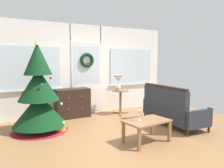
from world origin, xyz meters
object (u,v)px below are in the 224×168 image
at_px(table_lamp, 118,80).
at_px(gift_box, 60,126).
at_px(christmas_tree, 39,97).
at_px(side_table, 120,97).
at_px(settee_sofa, 170,110).
at_px(dresser_cabinet, 73,103).
at_px(coffee_table, 147,123).
at_px(wine_glass, 139,113).

distance_m(table_lamp, gift_box, 2.17).
height_order(christmas_tree, gift_box, christmas_tree).
distance_m(side_table, table_lamp, 0.49).
bearing_deg(side_table, settee_sofa, -70.91).
relative_size(dresser_cabinet, settee_sofa, 0.54).
bearing_deg(side_table, coffee_table, -106.81).
bearing_deg(dresser_cabinet, coffee_table, -73.77).
bearing_deg(coffee_table, wine_glass, 158.18).
relative_size(coffee_table, wine_glass, 4.59).
xyz_separation_m(table_lamp, wine_glass, (-0.70, -2.06, -0.41)).
height_order(settee_sofa, table_lamp, table_lamp).
distance_m(settee_sofa, table_lamp, 1.73).
distance_m(settee_sofa, coffee_table, 1.29).
height_order(settee_sofa, gift_box, settee_sofa).
bearing_deg(wine_glass, coffee_table, -21.82).
bearing_deg(table_lamp, wine_glass, -108.76).
bearing_deg(dresser_cabinet, settee_sofa, -44.19).
bearing_deg(gift_box, settee_sofa, -18.22).
xyz_separation_m(table_lamp, coffee_table, (-0.57, -2.12, -0.62)).
relative_size(coffee_table, gift_box, 4.42).
distance_m(side_table, gift_box, 2.06).
height_order(coffee_table, wine_glass, wine_glass).
bearing_deg(side_table, wine_glass, -110.61).
xyz_separation_m(christmas_tree, coffee_table, (1.67, -1.61, -0.39)).
relative_size(christmas_tree, wine_glass, 10.15).
bearing_deg(christmas_tree, dresser_cabinet, 38.35).
bearing_deg(wine_glass, dresser_cabinet, 103.52).
xyz_separation_m(dresser_cabinet, settee_sofa, (1.83, -1.78, -0.01)).
height_order(christmas_tree, coffee_table, christmas_tree).
bearing_deg(side_table, table_lamp, 146.31).
relative_size(table_lamp, coffee_table, 0.49).
bearing_deg(side_table, gift_box, -160.43).
relative_size(table_lamp, gift_box, 2.17).
relative_size(dresser_cabinet, table_lamp, 2.06).
height_order(side_table, wine_glass, side_table).
relative_size(settee_sofa, gift_box, 8.27).
bearing_deg(dresser_cabinet, christmas_tree, -141.65).
distance_m(dresser_cabinet, settee_sofa, 2.56).
xyz_separation_m(settee_sofa, coffee_table, (-1.14, -0.60, -0.02)).
bearing_deg(christmas_tree, coffee_table, -43.86).
bearing_deg(wine_glass, christmas_tree, 134.72).
xyz_separation_m(wine_glass, gift_box, (-1.15, 1.35, -0.46)).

